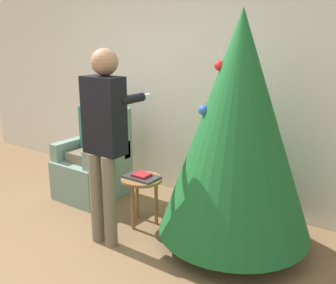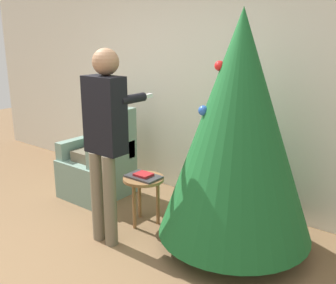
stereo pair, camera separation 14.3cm
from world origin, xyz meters
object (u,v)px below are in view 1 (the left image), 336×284
(armchair, at_px, (95,166))
(person_seated, at_px, (91,139))
(christmas_tree, at_px, (238,127))
(side_stool, at_px, (142,185))
(person_standing, at_px, (104,131))

(armchair, bearing_deg, person_seated, -90.00)
(christmas_tree, distance_m, armchair, 2.06)
(armchair, height_order, side_stool, armchair)
(armchair, bearing_deg, christmas_tree, -3.65)
(armchair, height_order, person_standing, person_standing)
(armchair, relative_size, person_standing, 0.59)
(christmas_tree, relative_size, person_standing, 1.18)
(person_seated, xyz_separation_m, side_stool, (0.95, -0.23, -0.29))
(armchair, xyz_separation_m, side_stool, (0.95, -0.26, 0.06))
(person_seated, distance_m, side_stool, 1.02)
(christmas_tree, xyz_separation_m, side_stool, (-0.96, -0.14, -0.72))
(christmas_tree, bearing_deg, armchair, 176.35)
(armchair, distance_m, side_stool, 0.98)
(christmas_tree, relative_size, armchair, 2.00)
(christmas_tree, relative_size, side_stool, 4.22)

